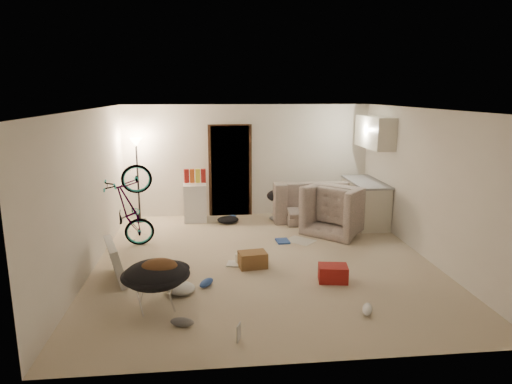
{
  "coord_description": "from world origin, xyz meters",
  "views": [
    {
      "loc": [
        -0.88,
        -7.18,
        2.76
      ],
      "look_at": [
        -0.06,
        0.6,
        1.05
      ],
      "focal_mm": 32.0,
      "sensor_mm": 36.0,
      "label": 1
    }
  ],
  "objects": [
    {
      "name": "drink_case_a",
      "position": [
        -0.21,
        -0.28,
        0.13
      ],
      "size": [
        0.48,
        0.37,
        0.25
      ],
      "primitive_type": "cube",
      "rotation": [
        0.0,
        0.0,
        0.14
      ],
      "color": "brown",
      "rests_on": "floor"
    },
    {
      "name": "saucer_chair",
      "position": [
        -1.6,
        -1.56,
        0.37
      ],
      "size": [
        0.89,
        0.89,
        0.63
      ],
      "color": "silver",
      "rests_on": "floor"
    },
    {
      "name": "wall_left",
      "position": [
        -2.76,
        0.0,
        1.25
      ],
      "size": [
        0.02,
        6.0,
        2.5
      ],
      "primitive_type": "cube",
      "color": "white",
      "rests_on": "floor"
    },
    {
      "name": "hoodie",
      "position": [
        -1.55,
        -1.59,
        0.57
      ],
      "size": [
        0.52,
        0.45,
        0.22
      ],
      "primitive_type": "ellipsoid",
      "rotation": [
        0.0,
        0.0,
        0.1
      ],
      "color": "#54341D",
      "rests_on": "saucer_chair"
    },
    {
      "name": "shoe_0",
      "position": [
        -0.41,
        2.55,
        0.05
      ],
      "size": [
        0.3,
        0.26,
        0.1
      ],
      "primitive_type": "ellipsoid",
      "rotation": [
        0.0,
        0.0,
        0.62
      ],
      "color": "#2E51A6",
      "rests_on": "floor"
    },
    {
      "name": "armchair",
      "position": [
        1.75,
        1.47,
        0.36
      ],
      "size": [
        1.47,
        1.46,
        0.72
      ],
      "primitive_type": "imported",
      "rotation": [
        0.0,
        0.0,
        2.38
      ],
      "color": "#3D453D",
      "rests_on": "floor"
    },
    {
      "name": "book_blue",
      "position": [
        0.48,
        0.92,
        0.02
      ],
      "size": [
        0.25,
        0.33,
        0.03
      ],
      "primitive_type": "cube",
      "rotation": [
        0.0,
        0.0,
        0.07
      ],
      "color": "#2E51A6",
      "rests_on": "floor"
    },
    {
      "name": "snack_box_3",
      "position": [
        -1.0,
        2.55,
        1.0
      ],
      "size": [
        0.11,
        0.08,
        0.3
      ],
      "primitive_type": "cube",
      "rotation": [
        0.0,
        0.0,
        0.1
      ],
      "color": "maroon",
      "rests_on": "mini_fridge"
    },
    {
      "name": "snack_box_0",
      "position": [
        -1.36,
        2.55,
        1.0
      ],
      "size": [
        0.11,
        0.09,
        0.3
      ],
      "primitive_type": "cube",
      "rotation": [
        0.0,
        0.0,
        0.26
      ],
      "color": "maroon",
      "rests_on": "mini_fridge"
    },
    {
      "name": "tv_box",
      "position": [
        -2.3,
        -0.56,
        0.29
      ],
      "size": [
        0.49,
        0.92,
        0.6
      ],
      "primitive_type": "cube",
      "rotation": [
        0.0,
        -0.21,
        0.31
      ],
      "color": "silver",
      "rests_on": "floor"
    },
    {
      "name": "kitchen_counter",
      "position": [
        2.43,
        2.0,
        0.44
      ],
      "size": [
        0.6,
        1.5,
        0.88
      ],
      "primitive_type": "cube",
      "color": "silver",
      "rests_on": "floor"
    },
    {
      "name": "ceiling",
      "position": [
        0.0,
        0.0,
        2.51
      ],
      "size": [
        5.5,
        6.0,
        0.02
      ],
      "primitive_type": "cube",
      "color": "white",
      "rests_on": "wall_back"
    },
    {
      "name": "clothes_lump_a",
      "position": [
        -1.49,
        -0.42,
        0.09
      ],
      "size": [
        0.69,
        0.64,
        0.18
      ],
      "primitive_type": "ellipsoid",
      "rotation": [
        0.0,
        0.0,
        -0.31
      ],
      "color": "black",
      "rests_on": "floor"
    },
    {
      "name": "clothes_lump_b",
      "position": [
        -0.49,
        2.31,
        0.07
      ],
      "size": [
        0.53,
        0.48,
        0.14
      ],
      "primitive_type": "ellipsoid",
      "rotation": [
        0.0,
        0.0,
        0.17
      ],
      "color": "black",
      "rests_on": "floor"
    },
    {
      "name": "wall_back",
      "position": [
        0.0,
        3.01,
        1.25
      ],
      "size": [
        5.5,
        0.02,
        2.5
      ],
      "primitive_type": "cube",
      "color": "white",
      "rests_on": "floor"
    },
    {
      "name": "kitchen_uppers",
      "position": [
        2.56,
        2.0,
        1.95
      ],
      "size": [
        0.38,
        1.4,
        0.65
      ],
      "primitive_type": "cube",
      "color": "silver",
      "rests_on": "wall_right"
    },
    {
      "name": "snack_box_1",
      "position": [
        -1.24,
        2.55,
        1.0
      ],
      "size": [
        0.1,
        0.07,
        0.3
      ],
      "primitive_type": "cube",
      "rotation": [
        0.0,
        0.0,
        0.03
      ],
      "color": "#C04B18",
      "rests_on": "mini_fridge"
    },
    {
      "name": "shoe_2",
      "position": [
        -0.95,
        -0.96,
        0.06
      ],
      "size": [
        0.27,
        0.31,
        0.11
      ],
      "primitive_type": "ellipsoid",
      "rotation": [
        0.0,
        0.0,
        0.96
      ],
      "color": "#2E51A6",
      "rests_on": "floor"
    },
    {
      "name": "doorway",
      "position": [
        -0.4,
        2.97,
        1.02
      ],
      "size": [
        0.85,
        0.1,
        2.04
      ],
      "primitive_type": "cube",
      "color": "black",
      "rests_on": "floor"
    },
    {
      "name": "sofa_drape",
      "position": [
        0.65,
        2.45,
        0.54
      ],
      "size": [
        0.66,
        0.58,
        0.28
      ],
      "primitive_type": "ellipsoid",
      "rotation": [
        0.0,
        0.0,
        -0.25
      ],
      "color": "black",
      "rests_on": "sofa"
    },
    {
      "name": "newspaper",
      "position": [
        0.82,
        0.95,
        0.0
      ],
      "size": [
        0.65,
        0.65,
        0.01
      ],
      "primitive_type": "cube",
      "rotation": [
        0.0,
        0.0,
        0.81
      ],
      "color": "silver",
      "rests_on": "floor"
    },
    {
      "name": "wall_right",
      "position": [
        2.76,
        0.0,
        1.25
      ],
      "size": [
        0.02,
        6.0,
        2.5
      ],
      "primitive_type": "cube",
      "color": "white",
      "rests_on": "floor"
    },
    {
      "name": "mini_fridge",
      "position": [
        -1.19,
        2.55,
        0.41
      ],
      "size": [
        0.49,
        0.49,
        0.82
      ],
      "primitive_type": "cube",
      "rotation": [
        0.0,
        0.0,
        0.03
      ],
      "color": "white",
      "rests_on": "floor"
    },
    {
      "name": "shoe_1",
      "position": [
        0.54,
        2.35,
        0.05
      ],
      "size": [
        0.29,
        0.26,
        0.1
      ],
      "primitive_type": "ellipsoid",
      "rotation": [
        0.0,
        0.0,
        -0.65
      ],
      "color": "slate",
      "rests_on": "floor"
    },
    {
      "name": "juicer",
      "position": [
        -0.4,
        -0.09,
        0.1
      ],
      "size": [
        0.16,
        0.16,
        0.24
      ],
      "color": "white",
      "rests_on": "floor"
    },
    {
      "name": "drink_case_b",
      "position": [
        0.93,
        -0.97,
        0.12
      ],
      "size": [
        0.47,
        0.38,
        0.25
      ],
      "primitive_type": "cube",
      "rotation": [
        0.0,
        0.0,
        -0.17
      ],
      "color": "maroon",
      "rests_on": "floor"
    },
    {
      "name": "floor_lamp",
      "position": [
        -2.4,
        2.65,
        1.31
      ],
      "size": [
        0.28,
        0.28,
        1.81
      ],
      "color": "black",
      "rests_on": "floor"
    },
    {
      "name": "floor",
      "position": [
        0.0,
        0.0,
        -0.01
      ],
      "size": [
        5.5,
        6.0,
        0.02
      ],
      "primitive_type": "cube",
      "color": "beige",
      "rests_on": "ground"
    },
    {
      "name": "shoe_4",
      "position": [
        1.09,
        -2.0,
        0.06
      ],
      "size": [
        0.23,
        0.33,
        0.11
      ],
      "primitive_type": "ellipsoid",
      "rotation": [
        0.0,
        0.0,
        1.19
      ],
      "color": "white",
      "rests_on": "floor"
    },
    {
      "name": "book_white",
      "position": [
        -0.52,
        -0.14,
        0.01
      ],
      "size": [
        0.24,
        0.29,
        0.02
      ],
      "primitive_type": "cube",
      "rotation": [
        0.0,
        0.0,
        -0.21
      ],
      "color": "silver",
      "rests_on": "floor"
    },
    {
      "name": "bicycle",
      "position": [
        -2.3,
        0.89,
        0.41
      ],
      "size": [
        1.65,
        0.92,
        0.9
      ],
      "primitive_type": "imported",
      "rotation": [
        0.0,
        -0.17,
        1.73
      ],
      "color": "black",
      "rests_on": "floor"
    },
    {
      "name": "counter_top",
      "position": [
        2.43,
        2.0,
        0.9
      ],
      "size": [
        0.64,
        1.54,
        0.04
      ],
      "primitive_type": "cube",
      "color": "gray",
      "rests_on": "kitchen_counter"
    },
    {
      "name": "clothes_lump_c",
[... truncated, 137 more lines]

